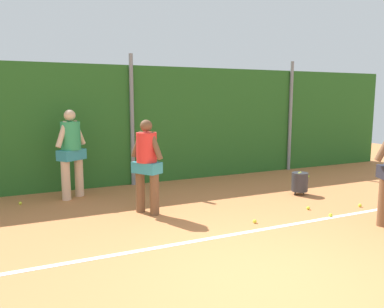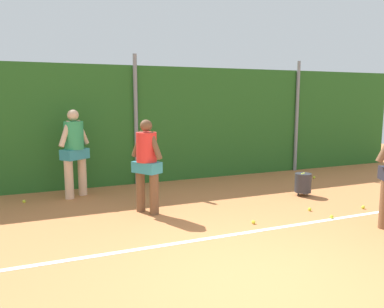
# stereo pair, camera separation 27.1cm
# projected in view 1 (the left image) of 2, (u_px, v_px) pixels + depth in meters

# --- Properties ---
(ground_plane) EXTENTS (25.75, 25.75, 0.00)m
(ground_plane) POSITION_uv_depth(u_px,v_px,m) (202.00, 235.00, 6.08)
(ground_plane) COLOR #C67542
(hedge_fence_backdrop) EXTENTS (16.74, 0.25, 2.93)m
(hedge_fence_backdrop) POSITION_uv_depth(u_px,v_px,m) (130.00, 126.00, 9.51)
(hedge_fence_backdrop) COLOR #286023
(hedge_fence_backdrop) RESTS_ON ground_plane
(fence_post_center) EXTENTS (0.10, 0.10, 3.20)m
(fence_post_center) POSITION_uv_depth(u_px,v_px,m) (132.00, 121.00, 9.34)
(fence_post_center) COLOR gray
(fence_post_center) RESTS_ON ground_plane
(fence_post_right) EXTENTS (0.10, 0.10, 3.20)m
(fence_post_right) POSITION_uv_depth(u_px,v_px,m) (290.00, 117.00, 11.34)
(fence_post_right) COLOR gray
(fence_post_right) RESTS_ON ground_plane
(court_baseline_paint) EXTENTS (12.23, 0.10, 0.01)m
(court_baseline_paint) POSITION_uv_depth(u_px,v_px,m) (208.00, 239.00, 5.89)
(court_baseline_paint) COLOR white
(court_baseline_paint) RESTS_ON ground_plane
(player_midcourt) EXTENTS (0.53, 0.65, 1.76)m
(player_midcourt) POSITION_uv_depth(u_px,v_px,m) (147.00, 161.00, 7.07)
(player_midcourt) COLOR brown
(player_midcourt) RESTS_ON ground_plane
(player_backcourt_far) EXTENTS (0.68, 0.59, 1.91)m
(player_backcourt_far) POSITION_uv_depth(u_px,v_px,m) (71.00, 149.00, 8.16)
(player_backcourt_far) COLOR beige
(player_backcourt_far) RESTS_ON ground_plane
(ball_hopper) EXTENTS (0.36, 0.36, 0.51)m
(ball_hopper) POSITION_uv_depth(u_px,v_px,m) (300.00, 182.00, 8.56)
(ball_hopper) COLOR #2D2D33
(ball_hopper) RESTS_ON ground_plane
(tennis_ball_0) EXTENTS (0.07, 0.07, 0.07)m
(tennis_ball_0) POSITION_uv_depth(u_px,v_px,m) (360.00, 205.00, 7.62)
(tennis_ball_0) COLOR #CCDB33
(tennis_ball_0) RESTS_ON ground_plane
(tennis_ball_1) EXTENTS (0.07, 0.07, 0.07)m
(tennis_ball_1) POSITION_uv_depth(u_px,v_px,m) (308.00, 208.00, 7.43)
(tennis_ball_1) COLOR #CCDB33
(tennis_ball_1) RESTS_ON ground_plane
(tennis_ball_2) EXTENTS (0.07, 0.07, 0.07)m
(tennis_ball_2) POSITION_uv_depth(u_px,v_px,m) (331.00, 215.00, 6.98)
(tennis_ball_2) COLOR #CCDB33
(tennis_ball_2) RESTS_ON ground_plane
(tennis_ball_3) EXTENTS (0.07, 0.07, 0.07)m
(tennis_ball_3) POSITION_uv_depth(u_px,v_px,m) (255.00, 221.00, 6.64)
(tennis_ball_3) COLOR #CCDB33
(tennis_ball_3) RESTS_ON ground_plane
(tennis_ball_4) EXTENTS (0.07, 0.07, 0.07)m
(tennis_ball_4) POSITION_uv_depth(u_px,v_px,m) (20.00, 203.00, 7.77)
(tennis_ball_4) COLOR #CCDB33
(tennis_ball_4) RESTS_ON ground_plane
(tennis_ball_5) EXTENTS (0.07, 0.07, 0.07)m
(tennis_ball_5) POSITION_uv_depth(u_px,v_px,m) (308.00, 176.00, 10.41)
(tennis_ball_5) COLOR #CCDB33
(tennis_ball_5) RESTS_ON ground_plane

